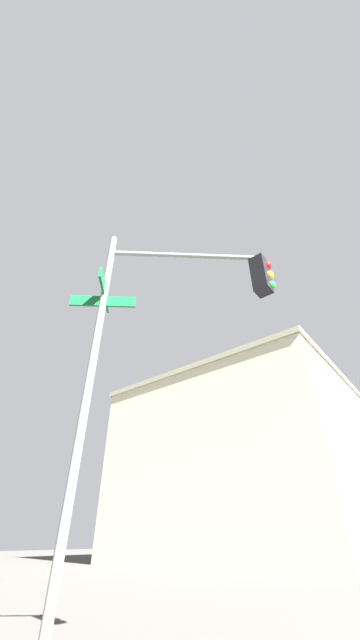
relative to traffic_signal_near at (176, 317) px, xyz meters
name	(u,v)px	position (x,y,z in m)	size (l,w,h in m)	color
traffic_signal_near	(176,317)	(0.00, 0.00, 0.00)	(2.73, 2.45, 6.34)	slate
building_stucco	(266,474)	(-10.50, 25.20, 1.67)	(17.49, 22.42, 12.31)	beige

